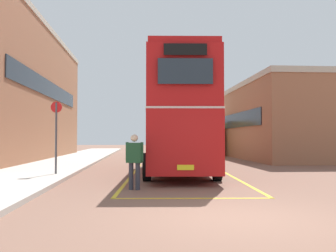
{
  "coord_description": "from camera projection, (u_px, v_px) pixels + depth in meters",
  "views": [
    {
      "loc": [
        -1.83,
        -7.32,
        1.52
      ],
      "look_at": [
        -0.44,
        12.11,
        2.15
      ],
      "focal_mm": 41.09,
      "sensor_mm": 36.0,
      "label": 1
    }
  ],
  "objects": [
    {
      "name": "depot_building_right",
      "position": [
        293.0,
        121.0,
        29.25
      ],
      "size": [
        8.67,
        15.1,
        5.62
      ],
      "color": "#9E6647",
      "rests_on": "ground"
    },
    {
      "name": "bay_marking_yellow",
      "position": [
        182.0,
        177.0,
        15.05
      ],
      "size": [
        4.85,
        12.73,
        0.01
      ],
      "color": "gold",
      "rests_on": "ground"
    },
    {
      "name": "ground_plane",
      "position": [
        173.0,
        165.0,
        21.74
      ],
      "size": [
        135.6,
        135.6,
        0.0
      ],
      "primitive_type": "plane",
      "color": "brown"
    },
    {
      "name": "sidewalk_left",
      "position": [
        65.0,
        162.0,
        23.67
      ],
      "size": [
        4.0,
        57.6,
        0.14
      ],
      "primitive_type": "cube",
      "color": "#B2ADA3",
      "rests_on": "ground"
    },
    {
      "name": "double_decker_bus",
      "position": [
        178.0,
        116.0,
        17.07
      ],
      "size": [
        3.21,
        10.63,
        4.75
      ],
      "color": "black",
      "rests_on": "ground"
    },
    {
      "name": "single_deck_bus",
      "position": [
        198.0,
        137.0,
        37.18
      ],
      "size": [
        2.94,
        9.89,
        3.02
      ],
      "color": "black",
      "rests_on": "ground"
    },
    {
      "name": "bus_stop_sign",
      "position": [
        56.0,
        130.0,
        15.04
      ],
      "size": [
        0.44,
        0.08,
        2.83
      ],
      "color": "#4C4C51",
      "rests_on": "sidewalk_left"
    },
    {
      "name": "pedestrian_boarding",
      "position": [
        134.0,
        158.0,
        11.41
      ],
      "size": [
        0.53,
        0.36,
        1.64
      ],
      "color": "#2D2D38",
      "rests_on": "ground"
    },
    {
      "name": "brick_building_left",
      "position": [
        6.0,
        93.0,
        26.31
      ],
      "size": [
        5.96,
        23.28,
        9.27
      ],
      "color": "#9E6647",
      "rests_on": "ground"
    }
  ]
}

